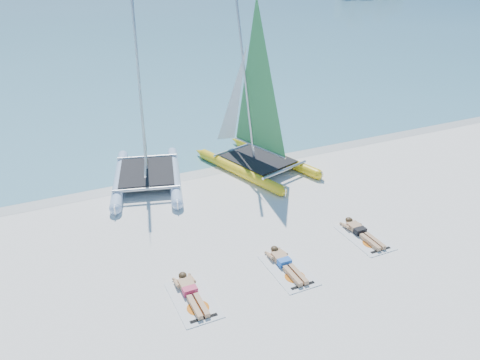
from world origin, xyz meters
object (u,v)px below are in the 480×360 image
object	(u,v)px
sunbather_b	(285,263)
towel_c	(364,238)
towel_a	(193,300)
sunbather_c	(361,232)
catamaran_yellow	(250,113)
catamaran_blue	(143,129)
towel_b	(288,270)
sunbather_a	(190,292)

from	to	relation	value
sunbather_b	towel_c	bearing A→B (deg)	4.44
towel_a	sunbather_c	size ratio (longest dim) A/B	1.07
sunbather_c	catamaran_yellow	bearing A→B (deg)	97.47
sunbather_b	sunbather_c	bearing A→B (deg)	8.14
towel_a	sunbather_c	distance (m)	5.78
towel_a	catamaran_blue	bearing A→B (deg)	84.27
towel_b	sunbather_c	bearing A→B (deg)	11.77
catamaran_blue	sunbather_a	xyz separation A→B (m)	(-0.72, -6.97, -1.98)
sunbather_b	towel_a	bearing A→B (deg)	-175.16
towel_c	sunbather_c	xyz separation A→B (m)	(-0.00, 0.19, 0.11)
towel_a	sunbather_c	world-z (taller)	sunbather_c
towel_c	catamaran_blue	bearing A→B (deg)	126.90
catamaran_blue	sunbather_b	distance (m)	7.50
sunbather_b	towel_c	world-z (taller)	sunbather_b
sunbather_a	towel_b	distance (m)	2.81
catamaran_blue	catamaran_yellow	distance (m)	4.22
catamaran_yellow	sunbather_b	distance (m)	7.28
sunbather_a	towel_c	world-z (taller)	sunbather_a
sunbather_b	sunbather_c	size ratio (longest dim) A/B	1.00
catamaran_yellow	sunbather_b	world-z (taller)	catamaran_yellow
towel_b	sunbather_b	world-z (taller)	sunbather_b
catamaran_blue	towel_a	world-z (taller)	catamaran_blue
catamaran_yellow	sunbather_b	size ratio (longest dim) A/B	4.02
catamaran_yellow	sunbather_a	xyz separation A→B (m)	(-4.93, -6.70, -2.07)
sunbather_a	towel_c	distance (m)	5.75
catamaran_blue	towel_a	distance (m)	7.49
towel_b	sunbather_a	bearing A→B (deg)	177.02
towel_b	towel_c	bearing A→B (deg)	8.14
sunbather_a	towel_c	xyz separation A→B (m)	(5.74, 0.27, -0.11)
towel_c	catamaran_yellow	bearing A→B (deg)	97.25
sunbather_a	sunbather_c	distance (m)	5.76
catamaran_blue	towel_a	size ratio (longest dim) A/B	3.80
catamaran_yellow	sunbather_c	bearing A→B (deg)	-99.52
towel_b	sunbather_b	bearing A→B (deg)	90.00
towel_a	sunbather_a	bearing A→B (deg)	90.00
catamaran_blue	towel_c	bearing A→B (deg)	-37.78
towel_b	sunbather_c	size ratio (longest dim) A/B	1.07
sunbather_a	towel_b	xyz separation A→B (m)	(2.81, -0.15, -0.11)
catamaran_yellow	towel_b	xyz separation A→B (m)	(-2.12, -6.84, -2.18)
towel_a	sunbather_b	bearing A→B (deg)	4.84
towel_a	towel_b	distance (m)	2.81
towel_c	sunbather_c	world-z (taller)	sunbather_c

